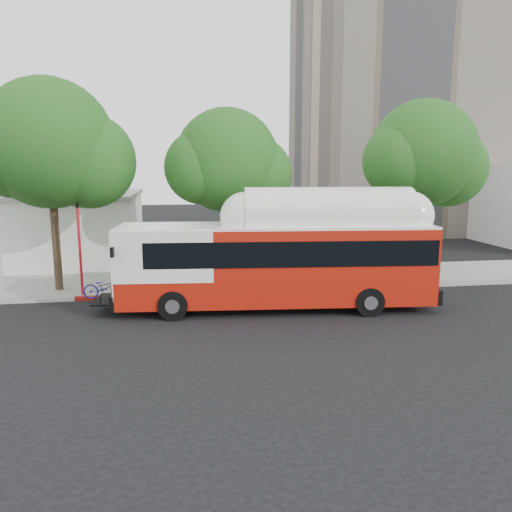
% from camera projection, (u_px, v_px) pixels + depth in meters
% --- Properties ---
extents(ground, '(120.00, 120.00, 0.00)m').
position_uv_depth(ground, '(269.00, 318.00, 19.45)').
color(ground, black).
rests_on(ground, ground).
extents(sidewalk, '(60.00, 5.00, 0.15)m').
position_uv_depth(sidewalk, '(246.00, 279.00, 25.75)').
color(sidewalk, gray).
rests_on(sidewalk, ground).
extents(curb_strip, '(60.00, 0.30, 0.15)m').
position_uv_depth(curb_strip, '(254.00, 292.00, 23.23)').
color(curb_strip, gray).
rests_on(curb_strip, ground).
extents(red_curb_segment, '(10.00, 0.32, 0.16)m').
position_uv_depth(red_curb_segment, '(189.00, 294.00, 22.77)').
color(red_curb_segment, maroon).
rests_on(red_curb_segment, ground).
extents(street_tree_left, '(6.67, 5.80, 9.74)m').
position_uv_depth(street_tree_left, '(61.00, 149.00, 22.37)').
color(street_tree_left, '#2D2116').
rests_on(street_tree_left, ground).
extents(street_tree_mid, '(5.75, 5.00, 8.62)m').
position_uv_depth(street_tree_mid, '(235.00, 165.00, 24.20)').
color(street_tree_mid, '#2D2116').
rests_on(street_tree_mid, ground).
extents(street_tree_right, '(6.21, 5.40, 9.18)m').
position_uv_depth(street_tree_right, '(430.00, 158.00, 25.48)').
color(street_tree_right, '#2D2116').
rests_on(street_tree_right, ground).
extents(apartment_tower, '(18.00, 18.00, 37.00)m').
position_uv_depth(apartment_tower, '(406.00, 38.00, 46.30)').
color(apartment_tower, tan).
rests_on(apartment_tower, ground).
extents(low_commercial_bldg, '(16.20, 10.20, 4.25)m').
position_uv_depth(low_commercial_bldg, '(3.00, 227.00, 30.53)').
color(low_commercial_bldg, silver).
rests_on(low_commercial_bldg, ground).
extents(transit_bus, '(13.79, 3.87, 4.03)m').
position_uv_depth(transit_bus, '(278.00, 264.00, 20.42)').
color(transit_bus, '#A6180B').
rests_on(transit_bus, ground).
extents(signal_pole, '(0.12, 0.41, 4.29)m').
position_uv_depth(signal_pole, '(80.00, 250.00, 22.04)').
color(signal_pole, red).
rests_on(signal_pole, ground).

